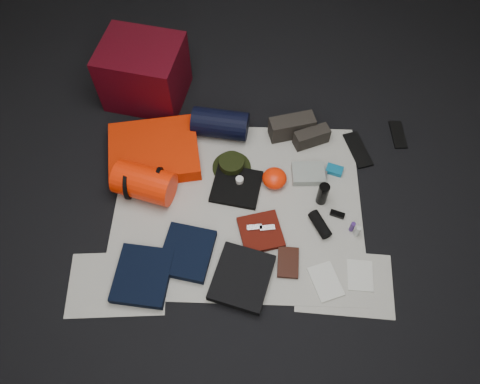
{
  "coord_description": "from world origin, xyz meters",
  "views": [
    {
      "loc": [
        0.06,
        -1.46,
        2.68
      ],
      "look_at": [
        0.01,
        0.05,
        0.1
      ],
      "focal_mm": 35.0,
      "sensor_mm": 36.0,
      "label": 1
    }
  ],
  "objects_px": {
    "sleeping_pad": "(154,151)",
    "compact_camera": "(319,175)",
    "red_cabinet": "(144,73)",
    "stuff_sack": "(144,183)",
    "navy_duffel": "(220,124)",
    "water_bottle": "(323,194)",
    "paperback_book": "(288,262)"
  },
  "relations": [
    {
      "from": "sleeping_pad",
      "to": "navy_duffel",
      "type": "distance_m",
      "value": 0.49
    },
    {
      "from": "red_cabinet",
      "to": "water_bottle",
      "type": "xyz_separation_m",
      "value": [
        1.25,
        -0.88,
        -0.13
      ]
    },
    {
      "from": "red_cabinet",
      "to": "water_bottle",
      "type": "distance_m",
      "value": 1.53
    },
    {
      "from": "navy_duffel",
      "to": "paperback_book",
      "type": "height_order",
      "value": "navy_duffel"
    },
    {
      "from": "sleeping_pad",
      "to": "stuff_sack",
      "type": "height_order",
      "value": "stuff_sack"
    },
    {
      "from": "red_cabinet",
      "to": "stuff_sack",
      "type": "bearing_deg",
      "value": -72.47
    },
    {
      "from": "red_cabinet",
      "to": "navy_duffel",
      "type": "height_order",
      "value": "red_cabinet"
    },
    {
      "from": "red_cabinet",
      "to": "compact_camera",
      "type": "xyz_separation_m",
      "value": [
        1.24,
        -0.7,
        -0.2
      ]
    },
    {
      "from": "navy_duffel",
      "to": "paperback_book",
      "type": "bearing_deg",
      "value": -57.63
    },
    {
      "from": "red_cabinet",
      "to": "navy_duffel",
      "type": "relative_size",
      "value": 1.42
    },
    {
      "from": "water_bottle",
      "to": "compact_camera",
      "type": "relative_size",
      "value": 1.75
    },
    {
      "from": "sleeping_pad",
      "to": "compact_camera",
      "type": "xyz_separation_m",
      "value": [
        1.12,
        -0.13,
        -0.03
      ]
    },
    {
      "from": "compact_camera",
      "to": "paperback_book",
      "type": "relative_size",
      "value": 0.51
    },
    {
      "from": "sleeping_pad",
      "to": "red_cabinet",
      "type": "bearing_deg",
      "value": 101.79
    },
    {
      "from": "stuff_sack",
      "to": "paperback_book",
      "type": "xyz_separation_m",
      "value": [
        0.92,
        -0.47,
        -0.1
      ]
    },
    {
      "from": "compact_camera",
      "to": "paperback_book",
      "type": "bearing_deg",
      "value": -98.37
    },
    {
      "from": "stuff_sack",
      "to": "water_bottle",
      "type": "height_order",
      "value": "stuff_sack"
    },
    {
      "from": "water_bottle",
      "to": "sleeping_pad",
      "type": "bearing_deg",
      "value": 164.25
    },
    {
      "from": "red_cabinet",
      "to": "stuff_sack",
      "type": "height_order",
      "value": "red_cabinet"
    },
    {
      "from": "red_cabinet",
      "to": "sleeping_pad",
      "type": "xyz_separation_m",
      "value": [
        0.12,
        -0.57,
        -0.17
      ]
    },
    {
      "from": "sleeping_pad",
      "to": "navy_duffel",
      "type": "height_order",
      "value": "navy_duffel"
    },
    {
      "from": "red_cabinet",
      "to": "sleeping_pad",
      "type": "height_order",
      "value": "red_cabinet"
    },
    {
      "from": "water_bottle",
      "to": "paperback_book",
      "type": "distance_m",
      "value": 0.5
    },
    {
      "from": "red_cabinet",
      "to": "sleeping_pad",
      "type": "distance_m",
      "value": 0.6
    },
    {
      "from": "navy_duffel",
      "to": "water_bottle",
      "type": "distance_m",
      "value": 0.87
    },
    {
      "from": "stuff_sack",
      "to": "navy_duffel",
      "type": "distance_m",
      "value": 0.69
    },
    {
      "from": "navy_duffel",
      "to": "water_bottle",
      "type": "bearing_deg",
      "value": -30.82
    },
    {
      "from": "red_cabinet",
      "to": "sleeping_pad",
      "type": "bearing_deg",
      "value": -67.22
    },
    {
      "from": "stuff_sack",
      "to": "water_bottle",
      "type": "bearing_deg",
      "value": -1.44
    },
    {
      "from": "navy_duffel",
      "to": "paperback_book",
      "type": "distance_m",
      "value": 1.09
    },
    {
      "from": "navy_duffel",
      "to": "red_cabinet",
      "type": "bearing_deg",
      "value": 155.23
    },
    {
      "from": "red_cabinet",
      "to": "water_bottle",
      "type": "height_order",
      "value": "red_cabinet"
    }
  ]
}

